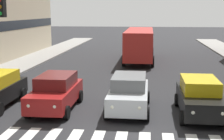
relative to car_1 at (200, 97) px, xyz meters
The scene contains 4 objects.
car_1 is the anchor object (origin of this frame).
car_2 3.33m from the car_1, ahead, with size 2.02×4.44×1.72m.
car_3 6.89m from the car_1, ahead, with size 2.02×4.44×1.72m.
bus_behind_traffic 17.24m from the car_1, 78.93° to the right, with size 2.78×10.50×3.00m.
Camera 1 is at (-1.00, 11.22, 4.81)m, focal length 52.77 mm.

